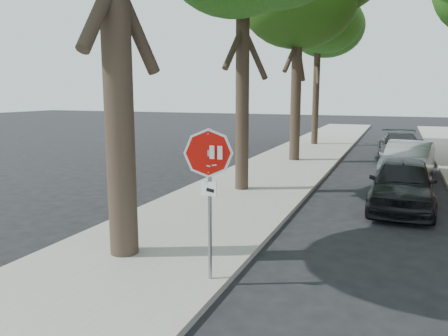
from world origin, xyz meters
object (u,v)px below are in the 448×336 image
object	(u,v)px
car_b	(408,161)
tree_far	(318,27)
stop_sign	(209,175)
car_a	(402,183)
car_c	(400,146)

from	to	relation	value
car_b	tree_far	bearing A→B (deg)	126.50
stop_sign	car_a	size ratio (longest dim) A/B	0.60
car_b	stop_sign	bearing A→B (deg)	-98.32
tree_far	car_a	distance (m)	16.59
stop_sign	tree_far	world-z (taller)	tree_far
car_a	car_c	world-z (taller)	car_a
tree_far	stop_sign	bearing A→B (deg)	-84.54
tree_far	car_b	size ratio (longest dim) A/B	2.10
car_b	car_c	distance (m)	4.96
car_c	car_b	bearing A→B (deg)	-89.53
car_c	stop_sign	bearing A→B (deg)	-103.30
car_a	car_b	world-z (taller)	car_a
stop_sign	tree_far	distance (m)	21.88
car_a	car_c	bearing A→B (deg)	91.48
stop_sign	car_b	size ratio (longest dim) A/B	0.59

